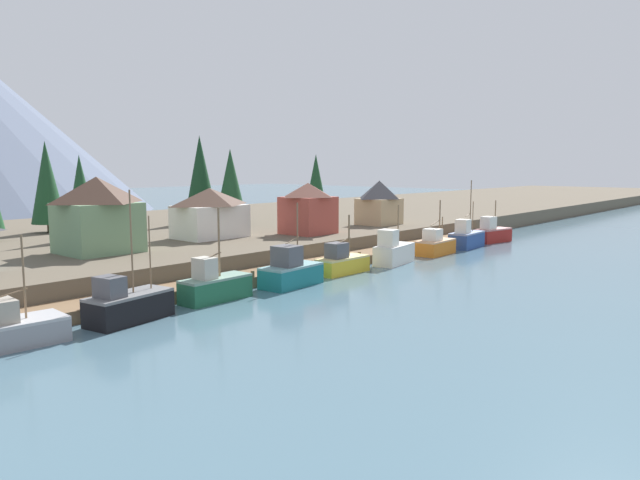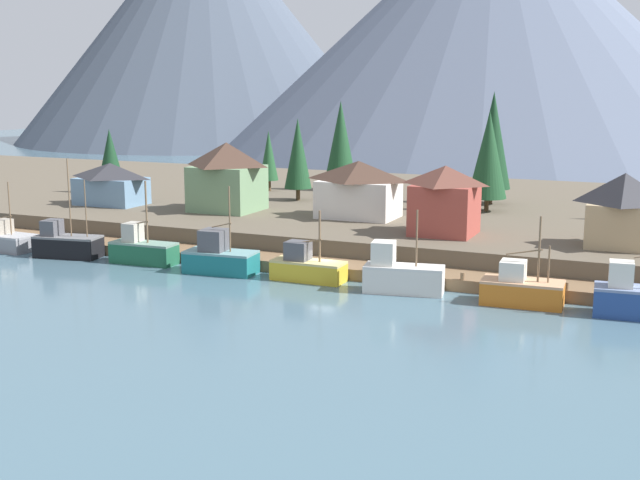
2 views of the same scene
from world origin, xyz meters
name	(u,v)px [view 1 (image 1 of 2)]	position (x,y,z in m)	size (l,w,h in m)	color
ground_plane	(218,257)	(0.00, 20.00, -0.50)	(400.00, 400.00, 1.00)	#476675
dock	(324,264)	(0.00, 1.99, 0.50)	(80.00, 4.00, 1.60)	brown
shoreline_bank	(164,236)	(0.00, 32.00, 1.25)	(400.00, 56.00, 2.50)	brown
fishing_boat_grey	(10,330)	(-34.04, -1.84, 1.05)	(6.42, 3.38, 6.93)	gray
fishing_boat_black	(128,305)	(-26.04, -2.01, 1.25)	(6.61, 3.66, 9.49)	black
fishing_boat_green	(214,286)	(-17.67, -1.39, 1.26)	(6.34, 2.53, 7.70)	#1E5B3D
fishing_boat_teal	(290,272)	(-9.15, -1.87, 1.38)	(6.48, 3.41, 7.72)	#196B70
fishing_boat_yellow	(342,263)	(-0.97, -1.30, 1.16)	(6.26, 2.37, 6.06)	gold
fishing_boat_white	(393,252)	(7.54, -1.91, 1.42)	(6.58, 3.46, 6.69)	silver
fishing_boat_orange	(435,245)	(16.97, -1.73, 1.19)	(6.15, 3.15, 6.81)	#CC6B1E
fishing_boat_blue	(466,238)	(25.13, -1.75, 1.33)	(6.46, 3.19, 9.15)	navy
fishing_boat_red	(492,233)	(33.17, -1.73, 1.32)	(6.37, 3.27, 6.09)	maroon
house_white	(210,212)	(-3.47, 17.09, 5.56)	(8.40, 5.81, 5.98)	silver
house_tan	(379,202)	(23.04, 11.31, 5.79)	(6.02, 5.04, 6.43)	tan
house_green	(98,214)	(-18.54, 15.68, 6.37)	(7.27, 6.84, 7.56)	#6B8E66
house_red	(308,208)	(7.44, 11.13, 5.79)	(5.92, 5.71, 6.45)	#9E4238
conifer_near_left	(231,182)	(7.97, 26.77, 8.75)	(4.24, 4.24, 11.03)	#4C3823
conifer_near_right	(81,192)	(-14.86, 26.23, 8.16)	(3.30, 3.30, 9.89)	#4C3823
conifer_back_left	(316,180)	(27.70, 27.92, 8.56)	(3.57, 3.57, 10.52)	#4C3823
conifer_back_right	(47,182)	(-13.82, 37.14, 8.96)	(4.21, 4.21, 11.77)	#4C3823
conifer_centre	(200,173)	(7.11, 32.68, 9.93)	(4.48, 4.48, 13.07)	#4C3823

